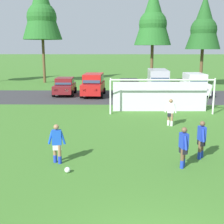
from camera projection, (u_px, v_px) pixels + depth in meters
The scene contains 16 objects.
ground_plane at pixel (130, 115), 21.03m from camera, with size 400.00×400.00×0.00m, color #3D7028.
parking_lot_strip at pixel (127, 97), 28.86m from camera, with size 52.00×8.40×0.01m, color #333335.
soccer_ball at pixel (67, 170), 11.30m from camera, with size 0.22×0.22×0.22m.
soccer_goal at pixel (160, 94), 21.81m from camera, with size 7.45×2.07×2.57m.
player_striker_near at pixel (57, 144), 12.10m from camera, with size 0.75×0.29×1.64m.
player_midfield_center at pixel (201, 140), 12.64m from camera, with size 0.30×0.75×1.64m.
player_winger_left at pixel (183, 147), 11.67m from camera, with size 0.33×0.75×1.64m.
player_winger_right at pixel (170, 112), 17.97m from camera, with size 0.72×0.32×1.64m.
parked_car_slot_far_left at pixel (65, 86), 29.82m from camera, with size 2.10×4.23×1.72m.
parked_car_slot_left at pixel (93, 85), 29.18m from camera, with size 2.30×4.68×2.16m.
parked_car_slot_center_left at pixel (129, 88), 28.31m from camera, with size 2.07×4.22×1.72m.
parked_car_slot_center at pixel (158, 82), 29.69m from camera, with size 2.33×4.87×2.52m.
parked_car_slot_center_right at pixel (195, 84), 29.55m from camera, with size 2.18×4.62×2.16m.
tree_mid_left at pixel (41, 10), 38.61m from camera, with size 5.14×5.14×13.71m.
tree_center_back at pixel (153, 17), 35.34m from camera, with size 4.45×4.45×11.87m.
tree_mid_right at pixel (204, 23), 34.40m from camera, with size 4.02×4.02×10.73m.
Camera 1 is at (-0.98, -5.53, 4.65)m, focal length 47.82 mm.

